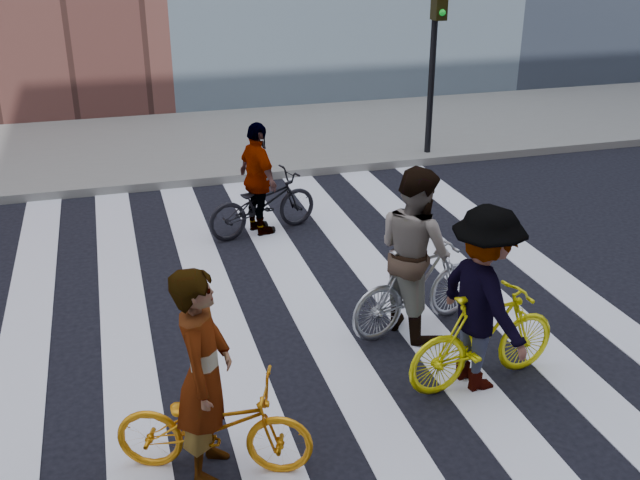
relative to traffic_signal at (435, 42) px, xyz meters
name	(u,v)px	position (x,y,z in m)	size (l,w,h in m)	color
ground	(269,319)	(-4.40, -5.32, -2.28)	(100.00, 100.00, 0.00)	black
sidewalk_far	(189,144)	(-4.40, 2.18, -2.20)	(100.00, 5.00, 0.15)	gray
zebra_crosswalk	(269,319)	(-4.40, -5.32, -2.27)	(8.25, 10.00, 0.01)	white
traffic_signal	(435,42)	(0.00, 0.00, 0.00)	(0.22, 0.42, 3.33)	black
bike_yellow_left	(214,426)	(-5.41, -7.75, -1.84)	(0.59, 1.68, 0.88)	orange
bike_silver_mid	(417,287)	(-2.82, -5.99, -1.75)	(0.50, 1.76, 1.06)	#9C9FA5
bike_yellow_right	(484,337)	(-2.60, -7.19, -1.76)	(0.49, 1.73, 1.04)	yellow
bike_dark_rear	(262,204)	(-3.90, -2.69, -1.82)	(0.61, 1.76, 0.92)	black
rider_left	(204,375)	(-5.46, -7.75, -1.32)	(0.70, 0.46, 1.92)	slate
rider_mid	(415,251)	(-2.87, -5.99, -1.30)	(0.95, 0.74, 1.96)	slate
rider_right	(483,299)	(-2.65, -7.19, -1.32)	(1.24, 0.71, 1.92)	slate
rider_rear	(258,179)	(-3.95, -2.69, -1.43)	(1.00, 0.42, 1.70)	slate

